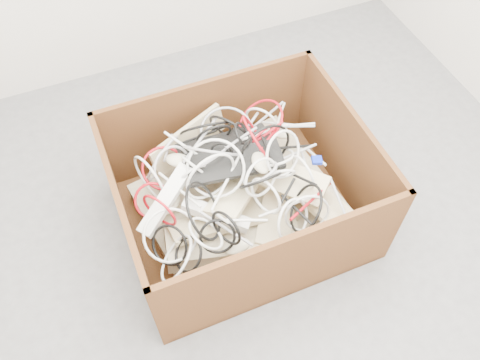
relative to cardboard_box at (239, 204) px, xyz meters
name	(u,v)px	position (x,y,z in m)	size (l,w,h in m)	color
ground	(276,244)	(0.11, -0.20, -0.14)	(3.00, 3.00, 0.00)	#515154
room_shell	(302,26)	(0.11, -0.20, 1.11)	(3.04, 3.04, 2.50)	beige
cardboard_box	(239,204)	(0.00, 0.00, 0.00)	(1.08, 0.90, 0.53)	#3B1D0E
keyboard_pile	(245,181)	(0.04, 0.02, 0.15)	(0.78, 0.81, 0.34)	beige
mice_scatter	(225,180)	(-0.06, 0.01, 0.22)	(0.73, 0.58, 0.20)	beige
power_strip_left	(166,200)	(-0.33, -0.01, 0.24)	(0.34, 0.06, 0.04)	white
power_strip_right	(216,215)	(-0.15, -0.12, 0.18)	(0.29, 0.06, 0.04)	white
vga_plug	(317,160)	(0.35, -0.05, 0.22)	(0.04, 0.04, 0.02)	#0E28D3
cable_tangle	(226,173)	(-0.06, 0.01, 0.26)	(0.98, 0.79, 0.43)	silver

